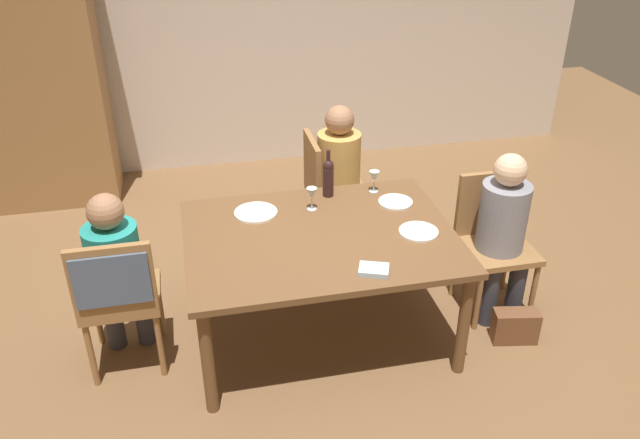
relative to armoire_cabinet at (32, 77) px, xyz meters
name	(u,v)px	position (x,y,z in m)	size (l,w,h in m)	color
ground_plane	(320,331)	(1.89, -2.35, -1.10)	(10.00, 10.00, 0.00)	brown
rear_room_partition	(254,22)	(1.89, 0.45, 0.25)	(6.40, 0.12, 2.70)	beige
armoire_cabinet	(32,77)	(0.00, 0.00, 0.00)	(1.18, 0.62, 2.18)	olive
dining_table	(320,245)	(1.89, -2.35, -0.44)	(1.59, 1.20, 0.73)	brown
chair_left_end	(116,290)	(0.72, -2.47, -0.50)	(0.44, 0.46, 0.92)	olive
chair_far_right	(327,187)	(2.16, -1.37, -0.56)	(0.44, 0.44, 0.92)	olive
chair_right_end	(493,233)	(3.07, -2.26, -0.56)	(0.44, 0.44, 0.92)	olive
person_woman_host	(116,267)	(0.72, -2.32, -0.45)	(0.30, 0.35, 1.12)	#33333D
person_man_bearded	(342,169)	(2.28, -1.37, -0.43)	(0.36, 0.32, 1.15)	#33333D
person_man_guest	(504,226)	(3.07, -2.37, -0.44)	(0.30, 0.35, 1.13)	#33333D
wine_bottle_tall_green	(328,176)	(2.05, -1.87, -0.23)	(0.07, 0.07, 0.32)	black
wine_glass_near_left	(312,194)	(1.91, -2.04, -0.26)	(0.07, 0.07, 0.15)	silver
wine_glass_centre	(374,177)	(2.36, -1.89, -0.26)	(0.07, 0.07, 0.15)	silver
dinner_plate_host	(419,232)	(2.47, -2.46, -0.36)	(0.23, 0.23, 0.01)	white
dinner_plate_guest_left	(256,212)	(1.56, -2.02, -0.36)	(0.27, 0.27, 0.01)	white
dinner_plate_guest_right	(395,202)	(2.45, -2.07, -0.36)	(0.22, 0.22, 0.01)	silver
folded_napkin	(374,270)	(2.09, -2.80, -0.35)	(0.16, 0.12, 0.03)	#ADC6D6
handbag	(515,326)	(3.07, -2.70, -0.99)	(0.28, 0.12, 0.22)	brown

